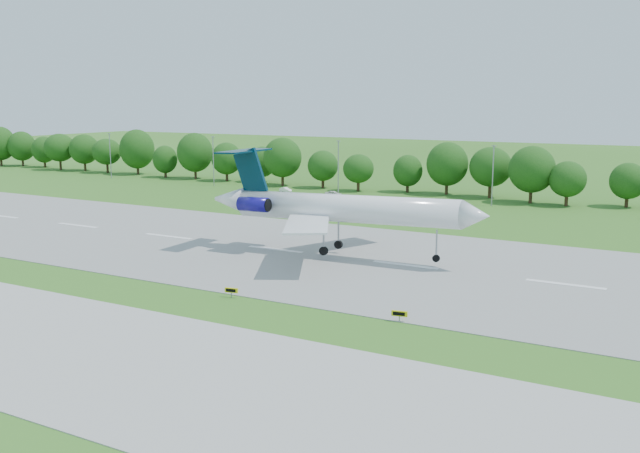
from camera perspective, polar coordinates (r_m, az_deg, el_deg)
The scene contains 10 objects.
ground at distance 82.88m, azimuth -13.02°, elevation -4.97°, with size 600.00×600.00×0.00m, color #315E18.
runway at distance 102.15m, azimuth -3.58°, elevation -1.85°, with size 400.00×45.00×0.08m, color gray.
taxiway at distance 71.22m, azimuth -22.87°, elevation -8.00°, with size 400.00×23.00×0.08m, color #ADADA8.
tree_line at distance 161.04m, azimuth 9.48°, elevation 4.65°, with size 288.40×8.40×10.40m.
light_poles at distance 152.61m, azimuth 7.31°, elevation 4.46°, with size 175.90×0.25×12.19m.
airliner at distance 96.20m, azimuth 0.97°, elevation 1.60°, with size 40.48×29.54×13.86m.
taxi_sign_centre at distance 78.15m, azimuth -7.10°, elevation -5.10°, with size 1.54×0.44×1.08m.
taxi_sign_right at distance 69.73m, azimuth 6.37°, elevation -6.95°, with size 1.58×0.47×1.11m.
service_vehicle_a at distance 165.63m, azimuth -2.77°, elevation 2.96°, with size 1.13×3.25×1.07m, color white.
service_vehicle_b at distance 157.75m, azimuth 1.08°, elevation 2.65°, with size 1.54×3.83×1.30m, color beige.
Camera 1 is at (54.36, -58.84, 21.26)m, focal length 40.00 mm.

